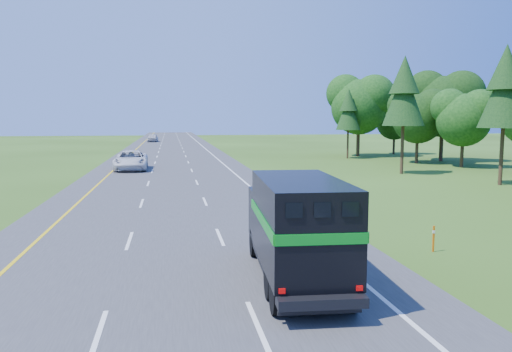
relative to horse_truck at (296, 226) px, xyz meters
name	(u,v)px	position (x,y,z in m)	size (l,w,h in m)	color
road	(172,168)	(-3.53, 36.05, -1.72)	(15.00, 260.00, 0.04)	#38383A
lane_markings	(172,168)	(-3.53, 36.05, -1.69)	(11.15, 260.00, 0.01)	yellow
horse_truck	(296,226)	(0.00, 0.00, 0.00)	(2.67, 7.30, 3.18)	black
white_suv	(131,160)	(-7.38, 34.71, -0.78)	(3.05, 6.61, 1.84)	silver
far_car	(153,138)	(-7.23, 93.09, -0.87)	(1.95, 4.84, 1.65)	#B5B5BC
delineator	(434,238)	(5.90, 2.53, -1.21)	(0.08, 0.04, 0.98)	orange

